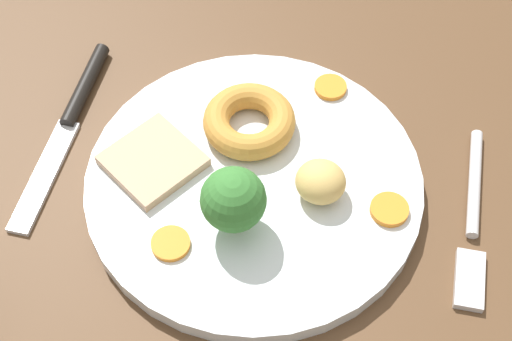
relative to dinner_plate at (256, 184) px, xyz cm
name	(u,v)px	position (x,y,z in cm)	size (l,w,h in cm)	color
dining_table	(258,184)	(0.16, -1.64, -2.50)	(120.00, 84.00, 3.60)	brown
dinner_plate	(256,184)	(0.00, 0.00, 0.00)	(25.08, 25.08, 1.40)	white
meat_slice_main	(153,161)	(7.81, 0.23, 1.10)	(6.19, 6.12, 0.80)	tan
yorkshire_pudding	(249,121)	(1.42, -4.40, 1.72)	(7.11, 7.11, 2.04)	#C68938
roast_potato_left	(321,182)	(-4.78, 0.31, 2.10)	(3.68, 3.57, 2.80)	#D8B260
carrot_coin_front	(389,209)	(-9.93, 0.92, 0.94)	(2.79, 2.79, 0.49)	orange
carrot_coin_back	(171,244)	(4.70, 6.72, 0.90)	(2.76, 2.76, 0.40)	orange
carrot_coin_side	(330,87)	(-4.12, -9.77, 0.91)	(2.60, 2.60, 0.42)	orange
broccoli_floret	(233,200)	(0.71, 4.20, 3.86)	(4.58, 4.58, 5.52)	#8CB766
fork	(473,221)	(-16.07, -0.16, -0.31)	(2.00, 15.25, 0.90)	silver
knife	(71,117)	(15.84, -3.57, -0.25)	(2.00, 18.53, 1.20)	black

